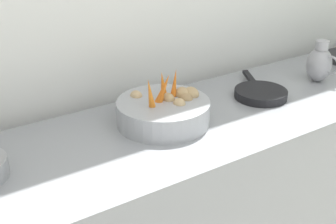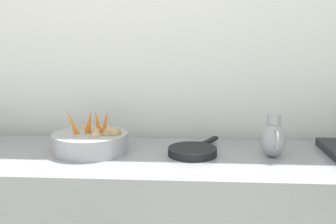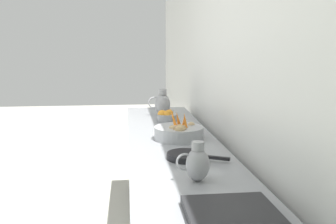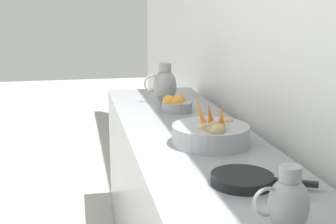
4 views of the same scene
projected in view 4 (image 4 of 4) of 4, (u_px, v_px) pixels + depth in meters
name	position (u px, v px, depth m)	size (l,w,h in m)	color
vegetable_colander	(211.00, 134.00, 2.04)	(0.35, 0.35, 0.22)	#9EA0A5
orange_bowl	(176.00, 104.00, 2.68)	(0.18, 0.18, 0.10)	gray
metal_pitcher_tall	(165.00, 85.00, 2.93)	(0.21, 0.15, 0.25)	#939399
metal_pitcher_short	(288.00, 203.00, 1.24)	(0.16, 0.11, 0.19)	#939399
skillet_on_counter	(244.00, 179.00, 1.59)	(0.34, 0.24, 0.03)	black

